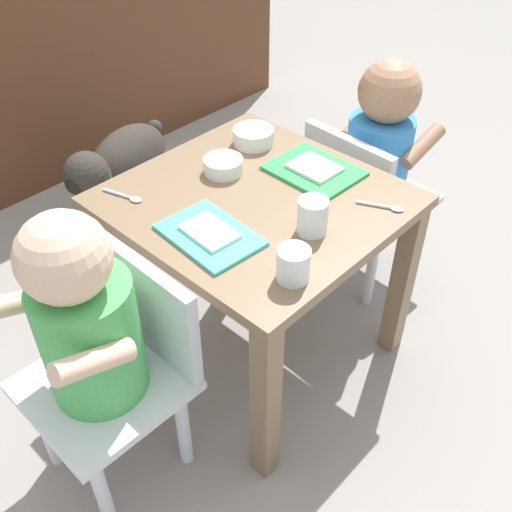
{
  "coord_description": "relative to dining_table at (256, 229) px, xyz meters",
  "views": [
    {
      "loc": [
        -0.76,
        -0.71,
        1.18
      ],
      "look_at": [
        0.0,
        0.0,
        0.3
      ],
      "focal_mm": 41.78,
      "sensor_mm": 36.0,
      "label": 1
    }
  ],
  "objects": [
    {
      "name": "dog",
      "position": [
        0.12,
        0.7,
        -0.18
      ],
      "size": [
        0.44,
        0.25,
        0.32
      ],
      "color": "#332D28",
      "rests_on": "ground"
    },
    {
      "name": "cereal_bowl_left_side",
      "position": [
        0.16,
        0.16,
        0.11
      ],
      "size": [
        0.1,
        0.1,
        0.04
      ],
      "color": "white",
      "rests_on": "dining_table"
    },
    {
      "name": "veggie_bowl_near",
      "position": [
        0.02,
        0.12,
        0.1
      ],
      "size": [
        0.09,
        0.09,
        0.03
      ],
      "color": "white",
      "rests_on": "dining_table"
    },
    {
      "name": "ground_plane",
      "position": [
        0.0,
        0.0,
        -0.38
      ],
      "size": [
        7.0,
        7.0,
        0.0
      ],
      "primitive_type": "plane",
      "color": "gray"
    },
    {
      "name": "spoon_by_left_tray",
      "position": [
        -0.19,
        0.2,
        0.09
      ],
      "size": [
        0.04,
        0.1,
        0.01
      ],
      "color": "silver",
      "rests_on": "dining_table"
    },
    {
      "name": "food_tray_left",
      "position": [
        -0.16,
        -0.03,
        0.09
      ],
      "size": [
        0.15,
        0.21,
        0.02
      ],
      "color": "#4CC6BC",
      "rests_on": "dining_table"
    },
    {
      "name": "seated_child_left",
      "position": [
        -0.43,
        -0.01,
        0.03
      ],
      "size": [
        0.28,
        0.28,
        0.66
      ],
      "color": "silver",
      "rests_on": "ground"
    },
    {
      "name": "water_cup_left",
      "position": [
        -0.14,
        -0.22,
        0.11
      ],
      "size": [
        0.06,
        0.06,
        0.06
      ],
      "color": "white",
      "rests_on": "dining_table"
    },
    {
      "name": "spoon_by_right_tray",
      "position": [
        0.15,
        -0.22,
        0.09
      ],
      "size": [
        0.05,
        0.1,
        0.01
      ],
      "color": "silver",
      "rests_on": "dining_table"
    },
    {
      "name": "seated_child_right",
      "position": [
        0.43,
        -0.02,
        0.02
      ],
      "size": [
        0.3,
        0.3,
        0.64
      ],
      "color": "silver",
      "rests_on": "ground"
    },
    {
      "name": "food_tray_right",
      "position": [
        0.16,
        -0.03,
        0.09
      ],
      "size": [
        0.16,
        0.2,
        0.02
      ],
      "color": "green",
      "rests_on": "dining_table"
    },
    {
      "name": "water_cup_right",
      "position": [
        -0.01,
        -0.16,
        0.12
      ],
      "size": [
        0.06,
        0.06,
        0.07
      ],
      "color": "white",
      "rests_on": "dining_table"
    },
    {
      "name": "dining_table",
      "position": [
        0.0,
        0.0,
        0.0
      ],
      "size": [
        0.54,
        0.56,
        0.47
      ],
      "color": "#7A6047",
      "rests_on": "ground"
    }
  ]
}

